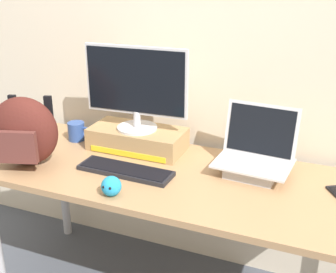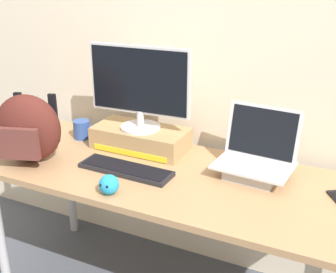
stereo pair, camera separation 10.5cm
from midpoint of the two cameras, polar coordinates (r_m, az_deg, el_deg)
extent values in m
cube|color=beige|center=(2.28, 3.13, 13.30)|extent=(7.00, 0.10, 2.60)
cube|color=#A87F56|center=(2.05, -1.47, -5.06)|extent=(1.76, 0.71, 0.03)
cylinder|color=#B2B2B7|center=(2.83, -14.35, -6.02)|extent=(0.05, 0.05, 0.70)
cube|color=#A88456|center=(2.28, -5.25, -0.31)|extent=(0.48, 0.24, 0.11)
cube|color=yellow|center=(2.20, -6.65, -2.28)|extent=(0.41, 0.00, 0.03)
cylinder|color=silver|center=(2.26, -5.30, 1.13)|extent=(0.20, 0.20, 0.01)
cylinder|color=silver|center=(2.24, -5.34, 2.25)|extent=(0.04, 0.04, 0.08)
cube|color=silver|center=(2.18, -5.53, 7.15)|extent=(0.53, 0.05, 0.34)
cube|color=black|center=(2.17, -5.65, 7.07)|extent=(0.50, 0.03, 0.32)
cube|color=#ADADB2|center=(2.04, 9.39, -4.21)|extent=(0.23, 0.22, 0.05)
cube|color=silver|center=(2.03, 9.44, -3.43)|extent=(0.35, 0.27, 0.01)
cube|color=#B7B7BC|center=(2.04, 9.61, -3.06)|extent=(0.30, 0.16, 0.00)
cube|color=silver|center=(2.07, 10.47, 0.76)|extent=(0.34, 0.08, 0.24)
cube|color=black|center=(2.06, 10.43, 0.75)|extent=(0.30, 0.07, 0.21)
cube|color=black|center=(2.06, -6.94, -4.38)|extent=(0.45, 0.14, 0.02)
cube|color=black|center=(2.05, -6.96, -4.09)|extent=(0.42, 0.12, 0.00)
ellipsoid|color=#4C1E19|center=(2.19, -19.30, 0.62)|extent=(0.36, 0.28, 0.33)
cube|color=brown|center=(2.11, -20.34, -1.32)|extent=(0.19, 0.09, 0.15)
cube|color=black|center=(2.31, -20.31, 2.04)|extent=(0.04, 0.03, 0.25)
cube|color=black|center=(2.24, -16.24, 1.96)|extent=(0.04, 0.03, 0.25)
cylinder|color=#2D4C93|center=(2.45, -12.90, 0.65)|extent=(0.09, 0.09, 0.10)
torus|color=#2D4C93|center=(2.41, -11.76, 0.57)|extent=(0.06, 0.01, 0.06)
sphere|color=#2393CC|center=(1.87, -8.91, -6.34)|extent=(0.08, 0.08, 0.08)
sphere|color=black|center=(1.84, -9.90, -6.44)|extent=(0.01, 0.01, 0.01)
sphere|color=black|center=(1.83, -9.10, -6.63)|extent=(0.01, 0.01, 0.01)
camera|label=1|loc=(0.05, -91.52, -0.62)|focal=47.44mm
camera|label=2|loc=(0.05, 88.48, 0.62)|focal=47.44mm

